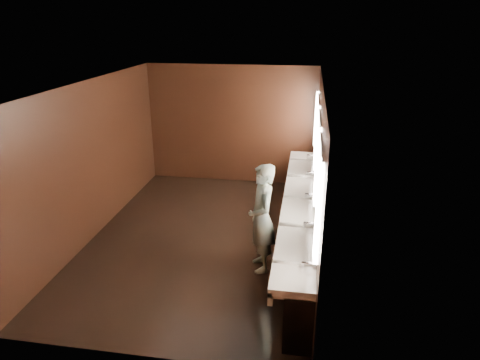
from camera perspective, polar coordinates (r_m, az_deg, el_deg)
name	(u,v)px	position (r m, az deg, el deg)	size (l,w,h in m)	color
floor	(203,237)	(8.01, -4.95, -7.59)	(6.00, 6.00, 0.00)	black
ceiling	(198,84)	(7.11, -5.66, 12.64)	(4.00, 6.00, 0.02)	#2D2D2B
wall_back	(231,125)	(10.25, -1.16, 7.36)	(4.00, 0.02, 2.80)	black
wall_front	(133,255)	(4.85, -14.07, -9.68)	(4.00, 0.02, 2.80)	black
wall_left	(93,160)	(8.16, -19.04, 2.55)	(0.02, 6.00, 2.80)	black
wall_right	(317,172)	(7.22, 10.29, 1.06)	(0.02, 6.00, 2.80)	black
sink_counter	(302,220)	(7.57, 8.28, -5.29)	(0.55, 5.40, 1.01)	black
mirror_band	(318,152)	(7.11, 10.31, 3.72)	(0.06, 5.03, 1.15)	white
person	(262,218)	(6.68, 2.94, -5.13)	(0.64, 0.42, 1.77)	#93C6DC
trash_bin	(284,274)	(6.43, 5.87, -12.38)	(0.39, 0.39, 0.60)	black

